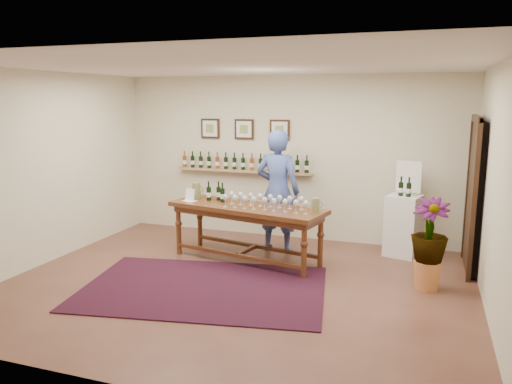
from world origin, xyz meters
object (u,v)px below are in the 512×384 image
(tasting_table, at_px, (246,214))
(potted_plant, at_px, (429,244))
(person, at_px, (278,191))
(display_pedestal, at_px, (403,225))

(tasting_table, relative_size, potted_plant, 2.44)
(tasting_table, distance_m, person, 0.74)
(tasting_table, distance_m, potted_plant, 2.60)
(display_pedestal, height_order, person, person)
(tasting_table, height_order, person, person)
(display_pedestal, relative_size, potted_plant, 0.93)
(display_pedestal, xyz_separation_m, person, (-1.90, -0.41, 0.50))
(person, bearing_deg, display_pedestal, -163.41)
(potted_plant, bearing_deg, display_pedestal, 105.30)
(display_pedestal, distance_m, potted_plant, 1.44)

